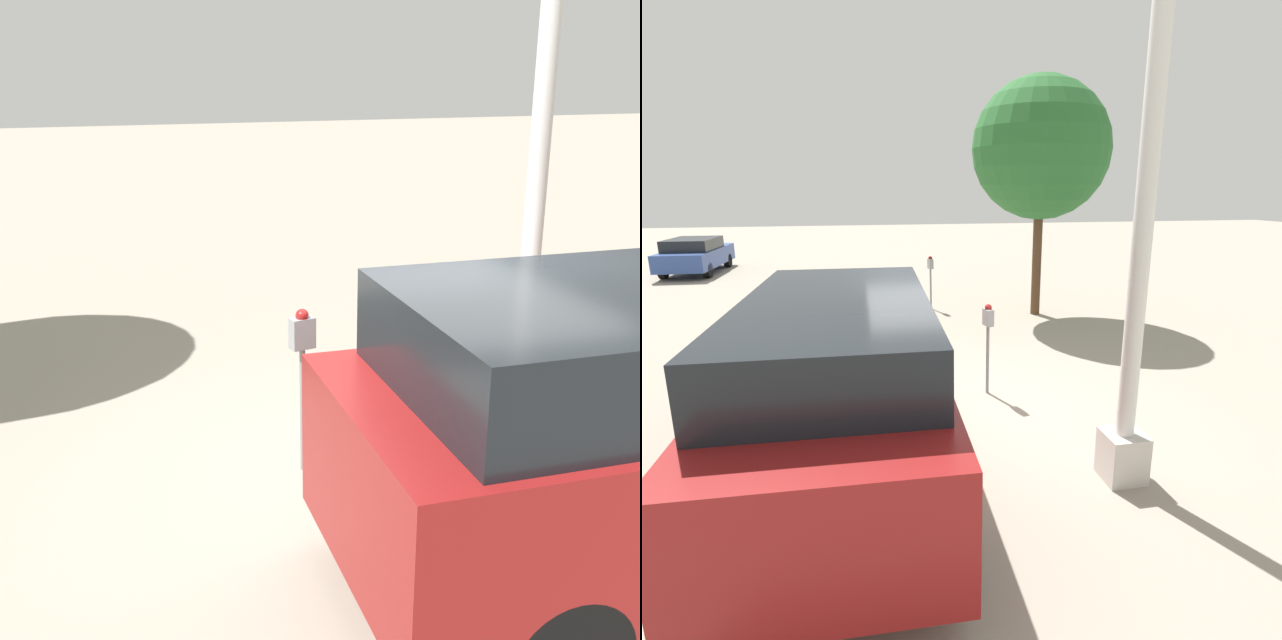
{
  "view_description": "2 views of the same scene",
  "coord_description": "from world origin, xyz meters",
  "views": [
    {
      "loc": [
        -2.43,
        -5.38,
        3.37
      ],
      "look_at": [
        -0.63,
        0.16,
        1.48
      ],
      "focal_mm": 45.0,
      "sensor_mm": 36.0,
      "label": 1
    },
    {
      "loc": [
        6.52,
        -1.33,
        3.15
      ],
      "look_at": [
        -0.32,
        0.08,
        1.31
      ],
      "focal_mm": 28.0,
      "sensor_mm": 36.0,
      "label": 2
    }
  ],
  "objects": [
    {
      "name": "parked_van",
      "position": [
        1.4,
        -1.59,
        1.14
      ],
      "size": [
        4.94,
        2.18,
        2.07
      ],
      "rotation": [
        0.0,
        0.0,
        -0.03
      ],
      "color": "maroon",
      "rests_on": "ground"
    },
    {
      "name": "lamp_post",
      "position": [
        2.01,
        1.42,
        2.6
      ],
      "size": [
        0.44,
        0.44,
        6.69
      ],
      "color": "beige",
      "rests_on": "ground"
    },
    {
      "name": "street_tree",
      "position": [
        -5.47,
        3.08,
        4.07
      ],
      "size": [
        3.34,
        3.34,
        5.75
      ],
      "color": "#513823",
      "rests_on": "ground"
    },
    {
      "name": "parking_meter_far",
      "position": [
        -6.55,
        0.5,
        1.06
      ],
      "size": [
        0.22,
        0.15,
        1.43
      ],
      "rotation": [
        0.0,
        0.0,
        0.19
      ],
      "color": "gray",
      "rests_on": "ground"
    },
    {
      "name": "ground_plane",
      "position": [
        0.0,
        0.0,
        0.0
      ],
      "size": [
        80.0,
        80.0,
        0.0
      ],
      "primitive_type": "plane",
      "color": "gray"
    },
    {
      "name": "car_distant",
      "position": [
        -14.34,
        -7.5,
        0.72
      ],
      "size": [
        4.29,
        1.84,
        1.34
      ],
      "rotation": [
        0.0,
        0.0,
        3.11
      ],
      "color": "#2D478C",
      "rests_on": "ground"
    },
    {
      "name": "parking_meter_near",
      "position": [
        -0.65,
        0.56,
        1.07
      ],
      "size": [
        0.22,
        0.15,
        1.45
      ],
      "rotation": [
        0.0,
        0.0,
        0.19
      ],
      "color": "gray",
      "rests_on": "ground"
    }
  ]
}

